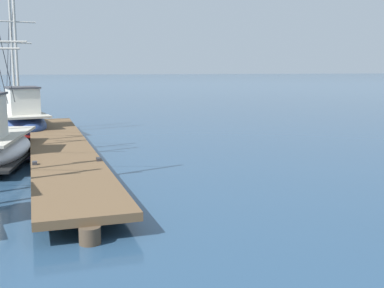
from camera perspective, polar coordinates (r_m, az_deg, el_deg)
floating_dock at (r=16.02m, az=-15.28°, el=-0.30°), size 2.92×16.45×0.53m
fishing_boat_1 at (r=21.57m, az=-19.48°, el=2.73°), size 3.03×6.63×6.10m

